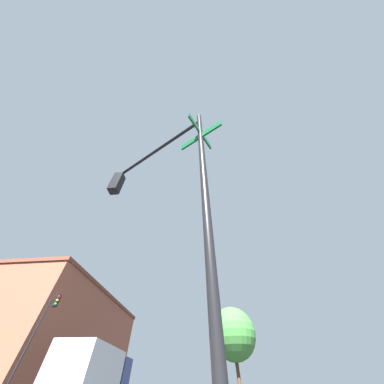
{
  "coord_description": "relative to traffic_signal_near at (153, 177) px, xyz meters",
  "views": [
    {
      "loc": [
        -8.64,
        -6.48,
        1.1
      ],
      "look_at": [
        -5.91,
        -6.23,
        4.14
      ],
      "focal_mm": 16.99,
      "sensor_mm": 36.0,
      "label": 1
    }
  ],
  "objects": [
    {
      "name": "traffic_signal_near",
      "position": [
        0.0,
        0.0,
        0.0
      ],
      "size": [
        2.16,
        3.48,
        6.47
      ],
      "color": "black",
      "rests_on": "ground_plane"
    },
    {
      "name": "traffic_signal_far",
      "position": [
        12.67,
        11.47,
        0.03
      ],
      "size": [
        1.86,
        2.08,
        6.67
      ],
      "color": "black",
      "rests_on": "ground_plane"
    },
    {
      "name": "building_brick",
      "position": [
        25.33,
        20.97,
        0.77
      ],
      "size": [
        22.83,
        15.62,
        10.76
      ],
      "color": "brown",
      "rests_on": "ground_plane"
    },
    {
      "name": "delivery_truck",
      "position": [
        13.83,
        6.86,
        -2.79
      ],
      "size": [
        8.07,
        2.82,
        3.25
      ],
      "color": "navy",
      "rests_on": "ground_plane"
    },
    {
      "name": "street_tree",
      "position": [
        15.15,
        -2.72,
        -0.39
      ],
      "size": [
        3.4,
        3.4,
        5.94
      ],
      "color": "#4C331E",
      "rests_on": "ground_plane"
    }
  ]
}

